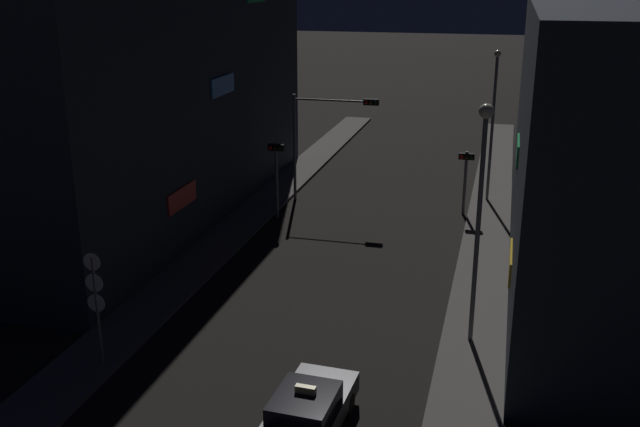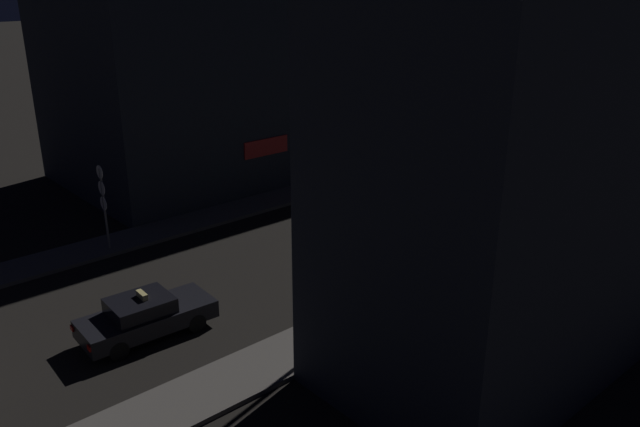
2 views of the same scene
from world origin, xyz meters
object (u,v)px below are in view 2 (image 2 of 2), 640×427
at_px(traffic_light_left_kerb, 378,134).
at_px(sign_pole_left, 103,200).
at_px(traffic_light_overhead, 441,106).
at_px(street_lamp_near_block, 374,169).
at_px(street_lamp_far_block, 611,115).
at_px(traffic_light_right_kerb, 556,166).
at_px(taxi, 146,316).

xyz_separation_m(traffic_light_left_kerb, sign_pole_left, (-0.83, -15.80, -0.42)).
bearing_deg(traffic_light_overhead, street_lamp_near_block, -58.80).
relative_size(sign_pole_left, street_lamp_far_block, 0.46).
height_order(sign_pole_left, street_lamp_near_block, street_lamp_near_block).
xyz_separation_m(traffic_light_left_kerb, traffic_light_right_kerb, (9.29, 2.92, -0.37)).
distance_m(sign_pole_left, street_lamp_far_block, 24.18).
bearing_deg(traffic_light_overhead, taxi, -77.10).
height_order(traffic_light_left_kerb, street_lamp_far_block, street_lamp_far_block).
bearing_deg(traffic_light_overhead, traffic_light_right_kerb, -2.79).
bearing_deg(traffic_light_left_kerb, street_lamp_near_block, -46.98).
xyz_separation_m(traffic_light_left_kerb, street_lamp_far_block, (10.40, 5.48, 2.00)).
height_order(traffic_light_right_kerb, street_lamp_near_block, street_lamp_near_block).
height_order(taxi, sign_pole_left, sign_pole_left).
bearing_deg(sign_pole_left, traffic_light_overhead, 82.44).
distance_m(taxi, traffic_light_left_kerb, 19.08).
relative_size(traffic_light_overhead, street_lamp_far_block, 0.73).
height_order(sign_pole_left, street_lamp_far_block, street_lamp_far_block).
distance_m(taxi, traffic_light_overhead, 21.92).
height_order(traffic_light_right_kerb, sign_pole_left, sign_pole_left).
distance_m(taxi, street_lamp_far_block, 23.96).
bearing_deg(sign_pole_left, taxi, -15.28).
relative_size(traffic_light_left_kerb, street_lamp_near_block, 0.49).
distance_m(taxi, sign_pole_left, 7.81).
xyz_separation_m(traffic_light_overhead, traffic_light_right_kerb, (7.59, -0.37, -1.78)).
height_order(traffic_light_overhead, traffic_light_right_kerb, traffic_light_overhead).
height_order(traffic_light_overhead, traffic_light_left_kerb, traffic_light_overhead).
height_order(traffic_light_left_kerb, street_lamp_near_block, street_lamp_near_block).
bearing_deg(taxi, traffic_light_left_kerb, 110.15).
height_order(street_lamp_near_block, street_lamp_far_block, street_lamp_far_block).
bearing_deg(street_lamp_far_block, street_lamp_near_block, -89.62).
distance_m(traffic_light_right_kerb, street_lamp_far_block, 3.66).
bearing_deg(traffic_light_overhead, sign_pole_left, -97.56).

